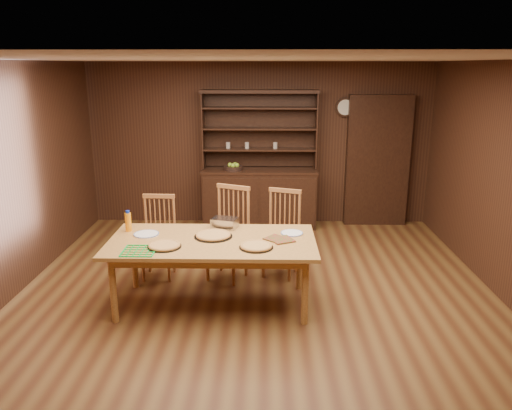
{
  "coord_description": "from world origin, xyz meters",
  "views": [
    {
      "loc": [
        0.1,
        -5.06,
        2.54
      ],
      "look_at": [
        -0.01,
        0.4,
        1.01
      ],
      "focal_mm": 35.0,
      "sensor_mm": 36.0,
      "label": 1
    }
  ],
  "objects_px": {
    "china_hutch": "(259,190)",
    "dining_table": "(212,246)",
    "chair_center": "(230,229)",
    "chair_right": "(282,230)",
    "chair_left": "(159,234)",
    "juice_bottle": "(128,222)"
  },
  "relations": [
    {
      "from": "china_hutch",
      "to": "dining_table",
      "type": "relative_size",
      "value": 0.99
    },
    {
      "from": "chair_center",
      "to": "chair_right",
      "type": "relative_size",
      "value": 1.06
    },
    {
      "from": "dining_table",
      "to": "china_hutch",
      "type": "bearing_deg",
      "value": 80.63
    },
    {
      "from": "china_hutch",
      "to": "chair_left",
      "type": "height_order",
      "value": "china_hutch"
    },
    {
      "from": "chair_right",
      "to": "chair_center",
      "type": "bearing_deg",
      "value": -151.0
    },
    {
      "from": "chair_left",
      "to": "chair_center",
      "type": "height_order",
      "value": "chair_center"
    },
    {
      "from": "chair_right",
      "to": "juice_bottle",
      "type": "distance_m",
      "value": 1.87
    },
    {
      "from": "chair_left",
      "to": "dining_table",
      "type": "bearing_deg",
      "value": -44.85
    },
    {
      "from": "china_hutch",
      "to": "juice_bottle",
      "type": "relative_size",
      "value": 9.13
    },
    {
      "from": "china_hutch",
      "to": "chair_left",
      "type": "distance_m",
      "value": 2.36
    },
    {
      "from": "dining_table",
      "to": "juice_bottle",
      "type": "xyz_separation_m",
      "value": [
        -0.96,
        0.27,
        0.18
      ]
    },
    {
      "from": "chair_center",
      "to": "chair_right",
      "type": "distance_m",
      "value": 0.66
    },
    {
      "from": "chair_left",
      "to": "chair_right",
      "type": "height_order",
      "value": "chair_right"
    },
    {
      "from": "dining_table",
      "to": "chair_right",
      "type": "relative_size",
      "value": 2.05
    },
    {
      "from": "juice_bottle",
      "to": "chair_center",
      "type": "bearing_deg",
      "value": 24.94
    },
    {
      "from": "chair_left",
      "to": "chair_center",
      "type": "distance_m",
      "value": 0.88
    },
    {
      "from": "chair_left",
      "to": "juice_bottle",
      "type": "relative_size",
      "value": 4.27
    },
    {
      "from": "dining_table",
      "to": "juice_bottle",
      "type": "bearing_deg",
      "value": 164.14
    },
    {
      "from": "chair_right",
      "to": "juice_bottle",
      "type": "relative_size",
      "value": 4.5
    },
    {
      "from": "chair_left",
      "to": "juice_bottle",
      "type": "distance_m",
      "value": 0.65
    },
    {
      "from": "chair_center",
      "to": "juice_bottle",
      "type": "distance_m",
      "value": 1.24
    },
    {
      "from": "chair_right",
      "to": "juice_bottle",
      "type": "height_order",
      "value": "chair_right"
    }
  ]
}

